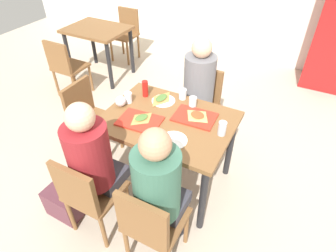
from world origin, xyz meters
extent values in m
cube|color=#B7A893|center=(0.00, 0.00, -0.01)|extent=(10.00, 10.00, 0.02)
cube|color=brown|center=(0.00, 0.00, 0.75)|extent=(1.12, 0.83, 0.04)
cylinder|color=black|center=(-0.50, -0.35, 0.36)|extent=(0.06, 0.06, 0.73)
cylinder|color=black|center=(0.50, -0.35, 0.36)|extent=(0.06, 0.06, 0.73)
cylinder|color=black|center=(-0.50, 0.35, 0.36)|extent=(0.06, 0.06, 0.73)
cylinder|color=black|center=(0.50, 0.35, 0.36)|extent=(0.06, 0.06, 0.73)
cube|color=brown|center=(-0.28, -0.71, 0.43)|extent=(0.40, 0.40, 0.03)
cube|color=brown|center=(-0.28, -0.89, 0.64)|extent=(0.38, 0.04, 0.40)
cylinder|color=brown|center=(-0.45, -0.54, 0.21)|extent=(0.04, 0.04, 0.41)
cylinder|color=brown|center=(-0.11, -0.54, 0.21)|extent=(0.04, 0.04, 0.41)
cylinder|color=brown|center=(-0.45, -0.88, 0.21)|extent=(0.04, 0.04, 0.41)
cylinder|color=brown|center=(-0.11, -0.88, 0.21)|extent=(0.04, 0.04, 0.41)
cube|color=brown|center=(0.28, -0.71, 0.43)|extent=(0.40, 0.40, 0.03)
cube|color=brown|center=(0.28, -0.89, 0.64)|extent=(0.38, 0.04, 0.40)
cylinder|color=brown|center=(0.11, -0.54, 0.21)|extent=(0.04, 0.04, 0.41)
cylinder|color=brown|center=(0.45, -0.54, 0.21)|extent=(0.04, 0.04, 0.41)
cylinder|color=brown|center=(0.11, -0.88, 0.21)|extent=(0.04, 0.04, 0.41)
cube|color=brown|center=(0.00, 0.71, 0.43)|extent=(0.40, 0.40, 0.03)
cube|color=brown|center=(0.00, 0.89, 0.64)|extent=(0.38, 0.04, 0.40)
cylinder|color=brown|center=(0.17, 0.54, 0.21)|extent=(0.04, 0.04, 0.41)
cylinder|color=brown|center=(-0.17, 0.54, 0.21)|extent=(0.04, 0.04, 0.41)
cylinder|color=brown|center=(0.17, 0.88, 0.21)|extent=(0.04, 0.04, 0.41)
cylinder|color=brown|center=(-0.17, 0.88, 0.21)|extent=(0.04, 0.04, 0.41)
cube|color=brown|center=(-0.86, 0.00, 0.43)|extent=(0.40, 0.40, 0.03)
cube|color=brown|center=(-1.04, 0.00, 0.64)|extent=(0.04, 0.38, 0.40)
cylinder|color=brown|center=(-0.69, 0.17, 0.21)|extent=(0.04, 0.04, 0.41)
cylinder|color=brown|center=(-0.69, -0.17, 0.21)|extent=(0.04, 0.04, 0.41)
cylinder|color=brown|center=(-1.03, 0.17, 0.21)|extent=(0.04, 0.04, 0.41)
cylinder|color=brown|center=(-1.03, -0.17, 0.21)|extent=(0.04, 0.04, 0.41)
cylinder|color=#383842|center=(-0.36, -0.48, 0.22)|extent=(0.10, 0.10, 0.44)
cylinder|color=#383842|center=(-0.20, -0.48, 0.22)|extent=(0.10, 0.10, 0.44)
cube|color=#383842|center=(-0.28, -0.58, 0.49)|extent=(0.32, 0.28, 0.10)
cylinder|color=maroon|center=(-0.28, -0.69, 0.80)|extent=(0.32, 0.32, 0.52)
sphere|color=#DBAD89|center=(-0.28, -0.69, 1.15)|extent=(0.20, 0.20, 0.20)
cylinder|color=#383842|center=(0.20, -0.48, 0.22)|extent=(0.10, 0.10, 0.44)
cylinder|color=#383842|center=(0.36, -0.48, 0.22)|extent=(0.10, 0.10, 0.44)
cube|color=#383842|center=(0.28, -0.58, 0.49)|extent=(0.32, 0.28, 0.10)
cylinder|color=#386651|center=(0.28, -0.69, 0.80)|extent=(0.32, 0.32, 0.52)
sphere|color=tan|center=(0.28, -0.69, 1.15)|extent=(0.20, 0.20, 0.20)
cylinder|color=#383842|center=(0.08, 0.48, 0.22)|extent=(0.10, 0.10, 0.44)
cylinder|color=#383842|center=(-0.08, 0.48, 0.22)|extent=(0.10, 0.10, 0.44)
cube|color=#383842|center=(0.00, 0.58, 0.49)|extent=(0.32, 0.28, 0.10)
cylinder|color=slate|center=(0.00, 0.69, 0.80)|extent=(0.32, 0.32, 0.52)
sphere|color=#DBAD89|center=(0.00, 0.69, 1.15)|extent=(0.20, 0.20, 0.20)
cube|color=red|center=(-0.20, -0.14, 0.78)|extent=(0.38, 0.29, 0.02)
cube|color=red|center=(0.20, 0.12, 0.78)|extent=(0.37, 0.28, 0.02)
cylinder|color=white|center=(-0.17, 0.23, 0.77)|extent=(0.22, 0.22, 0.01)
cylinder|color=white|center=(0.17, -0.23, 0.77)|extent=(0.22, 0.22, 0.01)
pyramid|color=#C68C47|center=(-0.19, -0.12, 0.79)|extent=(0.17, 0.20, 0.01)
ellipsoid|color=#4C7233|center=(-0.19, -0.12, 0.80)|extent=(0.12, 0.14, 0.01)
pyramid|color=#DBAD60|center=(0.22, 0.14, 0.79)|extent=(0.22, 0.20, 0.01)
ellipsoid|color=#B74723|center=(0.22, 0.14, 0.80)|extent=(0.15, 0.14, 0.01)
pyramid|color=#C68C47|center=(-0.20, 0.24, 0.78)|extent=(0.14, 0.22, 0.01)
ellipsoid|color=#4C7233|center=(-0.20, 0.24, 0.79)|extent=(0.10, 0.16, 0.01)
cylinder|color=white|center=(-0.03, 0.35, 0.82)|extent=(0.07, 0.07, 0.10)
cylinder|color=white|center=(0.03, -0.35, 0.82)|extent=(0.07, 0.07, 0.10)
cylinder|color=white|center=(-0.45, 0.06, 0.82)|extent=(0.07, 0.07, 0.10)
cylinder|color=white|center=(0.11, 0.27, 0.82)|extent=(0.07, 0.07, 0.10)
cylinder|color=#B7BCC6|center=(0.48, 0.02, 0.83)|extent=(0.07, 0.07, 0.12)
cylinder|color=red|center=(-0.36, 0.23, 0.85)|extent=(0.06, 0.06, 0.16)
sphere|color=silver|center=(-0.48, -0.02, 0.82)|extent=(0.10, 0.10, 0.10)
cube|color=#592D38|center=(-0.63, -0.81, 0.14)|extent=(0.32, 0.17, 0.28)
cube|color=brown|center=(-1.97, 1.48, 0.75)|extent=(0.90, 0.70, 0.04)
cylinder|color=black|center=(-2.36, 1.19, 0.36)|extent=(0.06, 0.06, 0.73)
cylinder|color=black|center=(-1.58, 1.19, 0.36)|extent=(0.06, 0.06, 0.73)
cylinder|color=black|center=(-2.36, 1.77, 0.36)|extent=(0.06, 0.06, 0.73)
cylinder|color=black|center=(-1.58, 1.77, 0.36)|extent=(0.06, 0.06, 0.73)
cube|color=brown|center=(-1.97, 0.83, 0.43)|extent=(0.40, 0.40, 0.03)
cube|color=brown|center=(-1.97, 0.65, 0.64)|extent=(0.38, 0.04, 0.40)
cylinder|color=brown|center=(-2.14, 1.00, 0.21)|extent=(0.04, 0.04, 0.41)
cylinder|color=brown|center=(-1.80, 1.00, 0.21)|extent=(0.04, 0.04, 0.41)
cylinder|color=brown|center=(-2.14, 0.66, 0.21)|extent=(0.04, 0.04, 0.41)
cylinder|color=brown|center=(-1.80, 0.66, 0.21)|extent=(0.04, 0.04, 0.41)
cube|color=brown|center=(-1.97, 2.13, 0.43)|extent=(0.40, 0.40, 0.03)
cube|color=brown|center=(-1.97, 2.31, 0.64)|extent=(0.38, 0.04, 0.40)
cylinder|color=brown|center=(-1.80, 1.96, 0.21)|extent=(0.04, 0.04, 0.41)
cylinder|color=brown|center=(-2.14, 1.96, 0.21)|extent=(0.04, 0.04, 0.41)
cylinder|color=brown|center=(-1.80, 2.30, 0.21)|extent=(0.04, 0.04, 0.41)
cylinder|color=brown|center=(-2.14, 2.30, 0.21)|extent=(0.04, 0.04, 0.41)
camera|label=1|loc=(0.90, -1.72, 2.25)|focal=30.27mm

